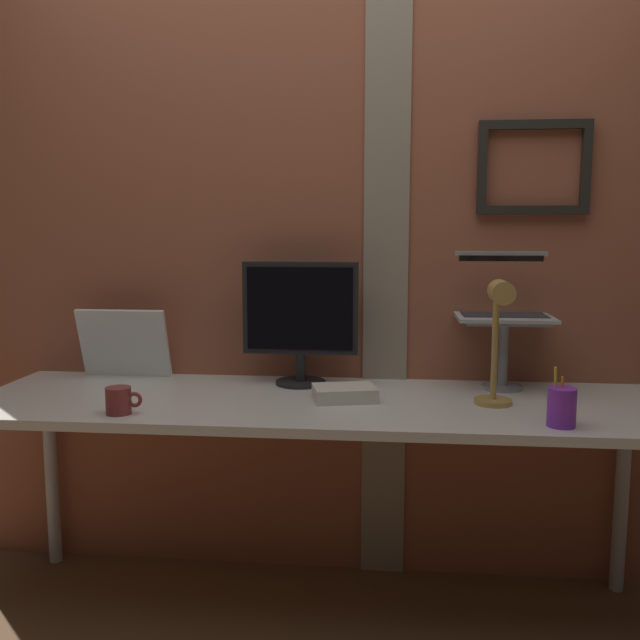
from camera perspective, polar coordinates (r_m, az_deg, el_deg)
ground_plane at (r=2.53m, az=-0.23°, el=-23.83°), size 6.00×6.00×0.00m
brick_wall_back at (r=2.60m, az=0.85°, el=5.88°), size 3.06×0.16×2.47m
desk at (r=2.30m, az=-0.25°, el=-8.20°), size 2.27×0.67×0.76m
monitor at (r=2.45m, az=-1.63°, el=0.46°), size 0.41×0.18×0.44m
laptop_stand at (r=2.48m, az=14.94°, el=-1.80°), size 0.28×0.22×0.25m
laptop at (r=2.53m, az=14.81°, el=1.66°), size 0.33×0.29×0.23m
whiteboard_panel at (r=2.68m, az=-15.91°, el=-1.88°), size 0.34×0.09×0.26m
desk_lamp at (r=2.19m, az=14.51°, el=-0.72°), size 0.12×0.20×0.40m
pen_cup at (r=2.09m, az=19.35°, el=-6.80°), size 0.08×0.08×0.17m
coffee_mug at (r=2.19m, az=-16.26°, el=-6.41°), size 0.11×0.08×0.08m
paper_clutter_stack at (r=2.27m, az=2.04°, el=-6.07°), size 0.23×0.18×0.05m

